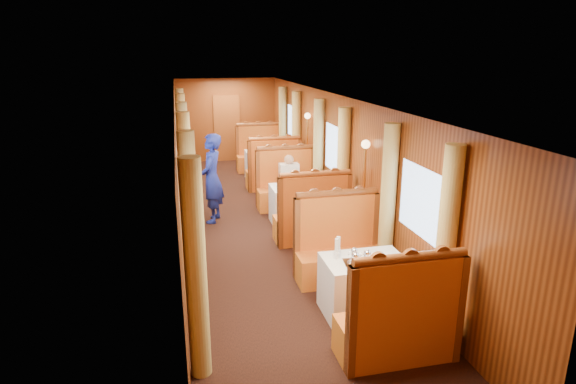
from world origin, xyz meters
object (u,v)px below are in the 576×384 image
object	(u,v)px
banquette_near_fwd	(399,325)
table_mid	(298,205)
teapot_back	(354,255)
fruit_plate	(393,258)
banquette_far_fwd	(273,172)
table_near	(364,286)
rose_vase_far	(266,145)
passenger	(289,177)
banquette_mid_aft	(287,188)
teapot_right	(367,258)
teapot_left	(355,260)
steward	(212,178)
banquette_near_aft	(339,252)
rose_vase_mid	(299,177)
banquette_mid_fwd	(312,219)
banquette_far_aft	(260,155)
table_far	(266,165)
tea_tray	(357,263)

from	to	relation	value
banquette_near_fwd	table_mid	xyz separation A→B (m)	(0.00, 4.51, -0.05)
teapot_back	fruit_plate	size ratio (longest dim) A/B	0.64
banquette_far_fwd	table_near	bearing A→B (deg)	-90.00
rose_vase_far	passenger	bearing A→B (deg)	-89.81
banquette_mid_aft	teapot_right	size ratio (longest dim) A/B	8.58
banquette_near_fwd	table_near	bearing A→B (deg)	90.00
teapot_left	steward	distance (m)	4.35
banquette_near_aft	rose_vase_mid	bearing A→B (deg)	89.21
banquette_mid_fwd	banquette_far_fwd	xyz separation A→B (m)	(0.00, 3.50, 0.00)
banquette_mid_fwd	rose_vase_mid	distance (m)	1.17
banquette_near_aft	table_near	bearing A→B (deg)	-90.00
banquette_near_fwd	teapot_back	distance (m)	1.13
fruit_plate	rose_vase_far	size ratio (longest dim) A/B	0.63
banquette_far_aft	rose_vase_mid	world-z (taller)	banquette_far_aft
banquette_far_fwd	rose_vase_far	bearing A→B (deg)	90.51
teapot_left	teapot_right	bearing A→B (deg)	-3.32
banquette_near_fwd	table_far	bearing A→B (deg)	90.00
table_near	teapot_right	distance (m)	0.45
banquette_near_fwd	rose_vase_mid	size ratio (longest dim) A/B	3.72
banquette_mid_aft	table_far	distance (m)	2.49
table_far	fruit_plate	world-z (taller)	fruit_plate
banquette_mid_aft	rose_vase_far	xyz separation A→B (m)	(-0.01, 2.47, 0.50)
banquette_far_fwd	passenger	distance (m)	1.74
banquette_far_fwd	tea_tray	bearing A→B (deg)	-91.31
banquette_mid_aft	teapot_right	world-z (taller)	banquette_mid_aft
table_mid	steward	size ratio (longest dim) A/B	0.59
teapot_left	teapot_back	xyz separation A→B (m)	(0.05, 0.17, -0.01)
steward	banquette_far_fwd	bearing A→B (deg)	157.59
banquette_mid_fwd	passenger	xyz separation A→B (m)	(-0.00, 1.79, 0.32)
banquette_near_fwd	table_far	distance (m)	8.01
table_near	banquette_far_fwd	size ratio (longest dim) A/B	0.78
table_mid	table_near	bearing A→B (deg)	-90.00
banquette_near_fwd	teapot_left	size ratio (longest dim) A/B	8.42
banquette_far_aft	teapot_left	distance (m)	8.16
rose_vase_mid	passenger	bearing A→B (deg)	92.70
table_near	banquette_mid_fwd	size ratio (longest dim) A/B	0.78
teapot_back	passenger	world-z (taller)	passenger
table_mid	teapot_right	bearing A→B (deg)	-90.19
banquette_far_fwd	passenger	world-z (taller)	banquette_far_fwd
teapot_back	table_mid	bearing A→B (deg)	108.41
tea_tray	teapot_right	xyz separation A→B (m)	(0.13, 0.00, 0.06)
teapot_back	rose_vase_mid	size ratio (longest dim) A/B	0.40
tea_tray	passenger	distance (m)	4.36
banquette_near_fwd	passenger	world-z (taller)	banquette_near_fwd
banquette_mid_aft	teapot_left	xyz separation A→B (m)	(-0.19, -4.64, 0.39)
banquette_mid_fwd	tea_tray	distance (m)	2.60
banquette_near_fwd	banquette_far_fwd	world-z (taller)	same
banquette_far_aft	rose_vase_far	size ratio (longest dim) A/B	3.72
teapot_left	teapot_right	world-z (taller)	teapot_left
table_far	steward	xyz separation A→B (m)	(-1.63, -3.03, 0.51)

